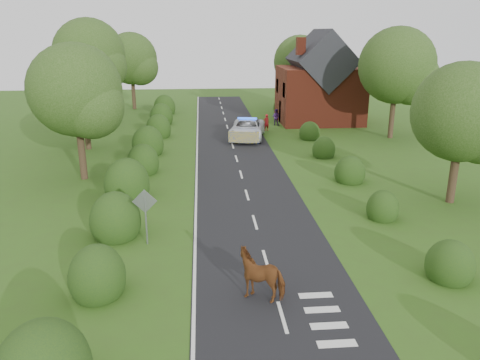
{
  "coord_description": "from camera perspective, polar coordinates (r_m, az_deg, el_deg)",
  "views": [
    {
      "loc": [
        -2.48,
        -17.06,
        8.97
      ],
      "look_at": [
        -0.5,
        6.84,
        1.3
      ],
      "focal_mm": 35.0,
      "sensor_mm": 36.0,
      "label": 1
    }
  ],
  "objects": [
    {
      "name": "road_sign",
      "position": [
        20.57,
        -11.48,
        -3.47
      ],
      "size": [
        1.06,
        0.08,
        2.53
      ],
      "color": "gray",
      "rests_on": "ground"
    },
    {
      "name": "tree_left_d",
      "position": [
        57.53,
        -12.86,
        13.99
      ],
      "size": [
        6.15,
        6.0,
        8.89
      ],
      "color": "#332316",
      "rests_on": "ground"
    },
    {
      "name": "road",
      "position": [
        33.38,
        -0.31,
        2.17
      ],
      "size": [
        6.0,
        70.0,
        0.02
      ],
      "primitive_type": "cube",
      "color": "black",
      "rests_on": "ground"
    },
    {
      "name": "tree_left_a",
      "position": [
        30.04,
        -19.0,
        9.85
      ],
      "size": [
        5.74,
        5.6,
        8.38
      ],
      "color": "#332316",
      "rests_on": "ground"
    },
    {
      "name": "tree_right_c",
      "position": [
        56.27,
        7.54,
        13.89
      ],
      "size": [
        6.15,
        6.0,
        8.58
      ],
      "color": "#332316",
      "rests_on": "ground"
    },
    {
      "name": "house",
      "position": [
        48.83,
        9.68,
        11.39
      ],
      "size": [
        8.0,
        7.4,
        9.17
      ],
      "color": "maroon",
      "rests_on": "ground"
    },
    {
      "name": "tree_left_b",
      "position": [
        38.15,
        -18.35,
        10.95
      ],
      "size": [
        5.74,
        5.6,
        8.07
      ],
      "color": "#332316",
      "rests_on": "ground"
    },
    {
      "name": "ground",
      "position": [
        19.43,
        3.17,
        -9.78
      ],
      "size": [
        120.0,
        120.0,
        0.0
      ],
      "primitive_type": "plane",
      "color": "#34541B"
    },
    {
      "name": "tree_right_b",
      "position": [
        42.47,
        19.01,
        12.7
      ],
      "size": [
        6.56,
        6.4,
        9.4
      ],
      "color": "#332316",
      "rests_on": "ground"
    },
    {
      "name": "hedgerow_right",
      "position": [
        30.86,
        12.56,
        1.47
      ],
      "size": [
        2.1,
        45.78,
        2.1
      ],
      "color": "#1C3B16",
      "rests_on": "ground"
    },
    {
      "name": "pedestrian_red",
      "position": [
        44.18,
        3.23,
        7.02
      ],
      "size": [
        0.66,
        0.54,
        1.55
      ],
      "primitive_type": "imported",
      "rotation": [
        0.0,
        0.0,
        3.48
      ],
      "color": "#AE181F",
      "rests_on": "ground"
    },
    {
      "name": "pedestrian_purple",
      "position": [
        46.89,
        4.41,
        7.66
      ],
      "size": [
        0.98,
        0.91,
        1.62
      ],
      "primitive_type": "imported",
      "rotation": [
        0.0,
        0.0,
        2.64
      ],
      "color": "#431F64",
      "rests_on": "ground"
    },
    {
      "name": "tree_left_c",
      "position": [
        48.05,
        -17.55,
        14.03
      ],
      "size": [
        6.97,
        6.8,
        10.22
      ],
      "color": "#332316",
      "rests_on": "ground"
    },
    {
      "name": "road_markings",
      "position": [
        31.31,
        -2.93,
        1.11
      ],
      "size": [
        4.96,
        70.0,
        0.01
      ],
      "color": "white",
      "rests_on": "road"
    },
    {
      "name": "tree_right_a",
      "position": [
        27.05,
        26.0,
        6.97
      ],
      "size": [
        5.33,
        5.2,
        7.56
      ],
      "color": "#332316",
      "rests_on": "ground"
    },
    {
      "name": "cow",
      "position": [
        16.77,
        2.72,
        -11.7
      ],
      "size": [
        2.31,
        1.73,
        1.46
      ],
      "primitive_type": "imported",
      "rotation": [
        0.0,
        0.0,
        -1.92
      ],
      "color": "brown",
      "rests_on": "ground"
    },
    {
      "name": "hedgerow_left",
      "position": [
        30.18,
        -12.24,
        1.51
      ],
      "size": [
        2.75,
        50.41,
        3.0
      ],
      "color": "#1C3B16",
      "rests_on": "ground"
    },
    {
      "name": "police_van",
      "position": [
        40.9,
        0.88,
        6.26
      ],
      "size": [
        3.85,
        6.44,
        1.81
      ],
      "rotation": [
        0.0,
        0.0,
        -0.19
      ],
      "color": "white",
      "rests_on": "ground"
    }
  ]
}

